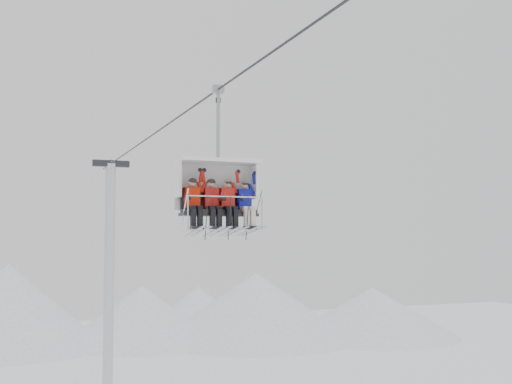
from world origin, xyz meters
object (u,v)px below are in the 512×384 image
object	(u,v)px
chairlift_carrier	(216,186)
skier_far_right	(246,204)
skier_far_left	(193,202)
lift_tower_right	(109,301)
skier_center_left	(212,203)
skier_center_right	(228,203)

from	to	relation	value
chairlift_carrier	skier_far_right	xyz separation A→B (m)	(0.73, -0.31, -0.47)
skier_far_left	skier_far_right	size ratio (longest dim) A/B	1.00
lift_tower_right	skier_far_right	world-z (taller)	lift_tower_right
lift_tower_right	chairlift_carrier	size ratio (longest dim) A/B	3.38
chairlift_carrier	skier_far_right	world-z (taller)	chairlift_carrier
skier_center_left	skier_center_right	bearing A→B (deg)	0.00
lift_tower_right	skier_far_right	size ratio (longest dim) A/B	7.99
skier_center_right	skier_far_right	size ratio (longest dim) A/B	1.00
lift_tower_right	skier_far_left	xyz separation A→B (m)	(-0.73, -19.34, 4.40)
skier_center_left	skier_center_right	distance (m)	0.45
skier_center_right	skier_center_left	bearing A→B (deg)	180.00
chairlift_carrier	skier_far_left	distance (m)	0.92
skier_center_left	skier_far_right	size ratio (longest dim) A/B	1.00
skier_center_left	skier_far_right	distance (m)	0.95
chairlift_carrier	skier_far_left	world-z (taller)	chairlift_carrier
skier_far_left	skier_center_right	size ratio (longest dim) A/B	1.00
lift_tower_right	chairlift_carrier	world-z (taller)	lift_tower_right
lift_tower_right	skier_center_right	distance (m)	19.84
skier_far_right	skier_center_right	bearing A→B (deg)	179.62
skier_center_right	skier_far_right	distance (m)	0.49
lift_tower_right	skier_far_left	size ratio (longest dim) A/B	7.99
chairlift_carrier	skier_far_left	bearing A→B (deg)	-157.43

